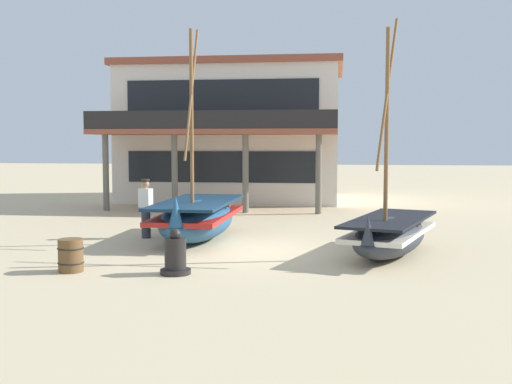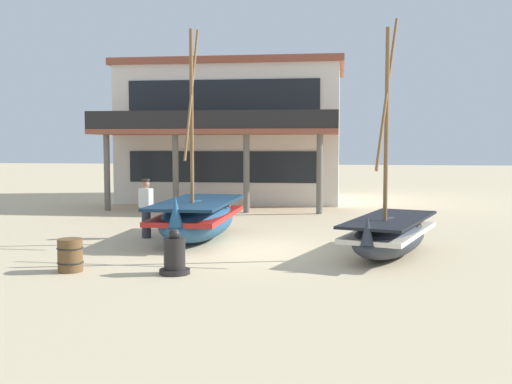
# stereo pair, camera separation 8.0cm
# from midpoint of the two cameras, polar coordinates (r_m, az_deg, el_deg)

# --- Properties ---
(ground_plane) EXTENTS (120.00, 120.00, 0.00)m
(ground_plane) POSITION_cam_midpoint_polar(r_m,az_deg,el_deg) (15.62, -0.63, -5.42)
(ground_plane) COLOR #CCB78E
(fishing_boat_near_left) EXTENTS (2.68, 4.38, 5.69)m
(fishing_boat_near_left) POSITION_cam_midpoint_polar(r_m,az_deg,el_deg) (15.18, 12.18, -3.81)
(fishing_boat_near_left) COLOR #2D333D
(fishing_boat_near_left) RESTS_ON ground
(fishing_boat_centre_large) EXTENTS (1.92, 4.74, 5.84)m
(fishing_boat_centre_large) POSITION_cam_midpoint_polar(r_m,az_deg,el_deg) (17.30, -5.60, -2.40)
(fishing_boat_centre_large) COLOR #23517A
(fishing_boat_centre_large) RESTS_ON ground
(fisherman_by_hull) EXTENTS (0.41, 0.33, 1.68)m
(fisherman_by_hull) POSITION_cam_midpoint_polar(r_m,az_deg,el_deg) (17.77, -10.32, -1.56)
(fisherman_by_hull) COLOR #33333D
(fisherman_by_hull) RESTS_ON ground
(capstan_winch) EXTENTS (0.64, 0.64, 0.95)m
(capstan_winch) POSITION_cam_midpoint_polar(r_m,az_deg,el_deg) (12.90, -7.67, -5.92)
(capstan_winch) COLOR black
(capstan_winch) RESTS_ON ground
(wooden_barrel) EXTENTS (0.56, 0.56, 0.70)m
(wooden_barrel) POSITION_cam_midpoint_polar(r_m,az_deg,el_deg) (13.60, -16.98, -5.64)
(wooden_barrel) COLOR brown
(wooden_barrel) RESTS_ON ground
(harbor_building_main) EXTENTS (10.25, 9.70, 6.39)m
(harbor_building_main) POSITION_cam_midpoint_polar(r_m,az_deg,el_deg) (29.57, -2.12, 5.55)
(harbor_building_main) COLOR silver
(harbor_building_main) RESTS_ON ground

